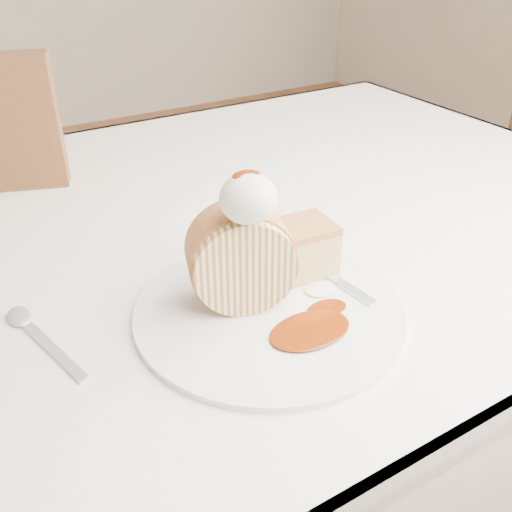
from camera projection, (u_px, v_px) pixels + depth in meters
table at (193, 277)px, 0.82m from camera, size 1.40×0.90×0.75m
plate at (269, 310)px, 0.60m from camera, size 0.31×0.31×0.01m
roulade_slice at (241, 258)px, 0.58m from camera, size 0.12×0.09×0.11m
cake_chunk at (304, 251)px, 0.65m from camera, size 0.07×0.06×0.05m
whipped_cream at (248, 199)px, 0.53m from camera, size 0.05×0.05×0.05m
caramel_drizzle at (246, 169)px, 0.52m from camera, size 0.03×0.02×0.01m
caramel_pool at (310, 330)px, 0.56m from camera, size 0.09×0.06×0.00m
fork at (334, 279)px, 0.64m from camera, size 0.04×0.17×0.00m
spoon at (54, 351)px, 0.55m from camera, size 0.05×0.14×0.00m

